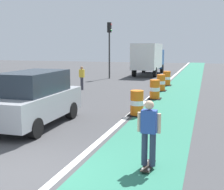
{
  "coord_description": "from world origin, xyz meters",
  "views": [
    {
      "loc": [
        4.02,
        -5.73,
        2.95
      ],
      "look_at": [
        0.59,
        5.22,
        1.1
      ],
      "focal_mm": 48.52,
      "sensor_mm": 36.0,
      "label": 1
    }
  ],
  "objects": [
    {
      "name": "parked_suv_nearest",
      "position": [
        -2.04,
        3.97,
        1.04
      ],
      "size": [
        1.97,
        4.63,
        2.04
      ],
      "color": "#9EA0A5",
      "rests_on": "ground"
    },
    {
      "name": "skateboarder_on_lane",
      "position": [
        2.77,
        1.22,
        0.91
      ],
      "size": [
        0.57,
        0.81,
        1.69
      ],
      "color": "black",
      "rests_on": "ground"
    },
    {
      "name": "lane_divider_stripe",
      "position": [
        0.9,
        12.0,
        0.01
      ],
      "size": [
        0.2,
        80.0,
        0.01
      ],
      "primitive_type": "cube",
      "color": "silver",
      "rests_on": "ground"
    },
    {
      "name": "delivery_truck_down_block",
      "position": [
        -1.78,
        25.54,
        1.85
      ],
      "size": [
        2.44,
        7.63,
        3.23
      ],
      "color": "silver",
      "rests_on": "ground"
    },
    {
      "name": "pedestrian_crossing",
      "position": [
        -4.1,
        13.28,
        0.86
      ],
      "size": [
        0.34,
        0.2,
        1.61
      ],
      "color": "#33333D",
      "rests_on": "ground"
    },
    {
      "name": "traffic_barrel_front",
      "position": [
        1.23,
        6.75,
        0.53
      ],
      "size": [
        0.73,
        0.73,
        1.09
      ],
      "color": "orange",
      "rests_on": "ground"
    },
    {
      "name": "ground_plane",
      "position": [
        0.0,
        0.0,
        0.0
      ],
      "size": [
        100.0,
        100.0,
        0.0
      ],
      "primitive_type": "plane",
      "color": "#424244"
    },
    {
      "name": "traffic_barrel_far",
      "position": [
        1.15,
        17.37,
        0.53
      ],
      "size": [
        0.73,
        0.73,
        1.09
      ],
      "color": "orange",
      "rests_on": "ground"
    },
    {
      "name": "traffic_light_corner",
      "position": [
        -4.59,
        20.98,
        3.5
      ],
      "size": [
        0.41,
        0.32,
        5.1
      ],
      "color": "#2D2D2D",
      "rests_on": "ground"
    },
    {
      "name": "bike_lane_strip",
      "position": [
        2.4,
        12.0,
        0.0
      ],
      "size": [
        2.5,
        80.0,
        0.01
      ],
      "primitive_type": "cube",
      "color": "#2D755B",
      "rests_on": "ground"
    },
    {
      "name": "traffic_barrel_mid",
      "position": [
        1.27,
        11.11,
        0.53
      ],
      "size": [
        0.73,
        0.73,
        1.09
      ],
      "color": "orange",
      "rests_on": "ground"
    },
    {
      "name": "traffic_barrel_back",
      "position": [
        1.15,
        14.4,
        0.53
      ],
      "size": [
        0.73,
        0.73,
        1.09
      ],
      "color": "orange",
      "rests_on": "ground"
    }
  ]
}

